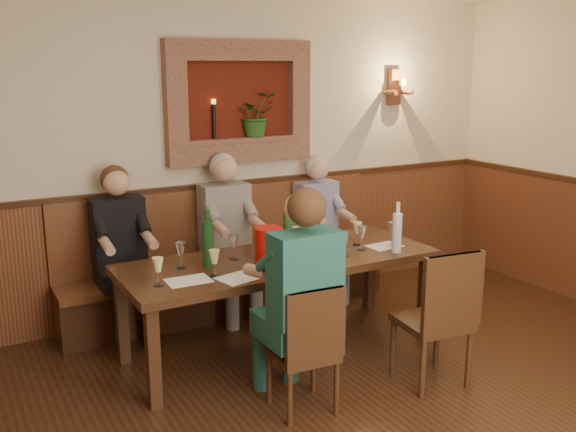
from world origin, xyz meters
The scene contains 31 objects.
room_shell centered at (0.00, 0.00, 1.89)m, with size 6.04×6.04×2.82m.
wainscoting centered at (0.00, 0.00, 0.59)m, with size 6.02×6.02×1.15m.
wall_niche centered at (0.24, 2.94, 1.81)m, with size 1.36×0.30×1.06m.
wall_sconce centered at (1.90, 2.93, 1.94)m, with size 0.25×0.20×0.35m.
dining_table centered at (0.00, 1.85, 0.68)m, with size 2.40×0.90×0.75m.
bench centered at (0.00, 2.79, 0.33)m, with size 3.00×0.45×1.11m.
chair_near_left centered at (-0.29, 0.99, 0.25)m, with size 0.41×0.41×0.86m.
chair_near_right centered at (0.67, 0.87, 0.28)m, with size 0.48×0.48×0.98m.
person_bench_left centered at (-0.97, 2.69, 0.58)m, with size 0.41×0.50×1.40m.
person_bench_mid centered at (-0.04, 2.69, 0.59)m, with size 0.43×0.52×1.44m.
person_bench_right centered at (0.89, 2.69, 0.56)m, with size 0.39×0.48×1.35m.
person_chair_front centered at (-0.29, 1.07, 0.61)m, with size 0.44×0.53×1.46m.
spittoon_bucket centered at (-0.09, 1.86, 0.87)m, with size 0.21×0.21×0.24m, color red.
wine_bottle_green_a centered at (0.10, 1.91, 0.93)m, with size 0.08×0.08×0.42m.
wine_bottle_green_b centered at (-0.55, 1.91, 0.92)m, with size 0.10×0.10×0.42m.
water_bottle centered at (0.86, 1.53, 0.91)m, with size 0.09×0.09×0.40m.
tasting_sheet_a centered at (-0.79, 1.68, 0.75)m, with size 0.29×0.21×0.00m, color white.
tasting_sheet_b centered at (0.07, 1.74, 0.75)m, with size 0.25×0.18×0.00m, color white.
tasting_sheet_c centered at (0.88, 1.71, 0.75)m, with size 0.27×0.19×0.00m, color white.
tasting_sheet_d centered at (-0.45, 1.57, 0.75)m, with size 0.32×0.23×0.00m, color white.
wine_glass_0 centered at (-1.00, 1.68, 0.85)m, with size 0.08×0.08×0.19m, color #F2E290, non-canonical shape.
wine_glass_1 centered at (-0.74, 1.96, 0.85)m, with size 0.08×0.08×0.19m, color white, non-canonical shape.
wine_glass_2 centered at (-0.60, 1.67, 0.85)m, with size 0.08×0.08×0.19m, color #F2E290, non-canonical shape.
wine_glass_3 centered at (-0.32, 1.98, 0.85)m, with size 0.08×0.08×0.19m, color white, non-canonical shape.
wine_glass_4 centered at (-0.03, 1.66, 0.85)m, with size 0.08×0.08×0.19m, color #F2E290, non-canonical shape.
wine_glass_5 centered at (0.19, 1.95, 0.85)m, with size 0.08×0.08×0.19m, color #F2E290, non-canonical shape.
wine_glass_6 centered at (0.45, 1.65, 0.85)m, with size 0.08×0.08×0.19m, color white, non-canonical shape.
wine_glass_7 centered at (0.71, 1.85, 0.85)m, with size 0.08×0.08×0.19m, color #F2E290, non-canonical shape.
wine_glass_8 centered at (0.95, 1.71, 0.85)m, with size 0.08×0.08×0.19m, color white, non-canonical shape.
wine_glass_9 centered at (-0.14, 1.52, 0.85)m, with size 0.08×0.08×0.19m, color #F2E290, non-canonical shape.
wine_glass_10 centered at (0.66, 1.72, 0.85)m, with size 0.08×0.08×0.19m, color white, non-canonical shape.
Camera 1 is at (-2.20, -2.23, 2.17)m, focal length 40.00 mm.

